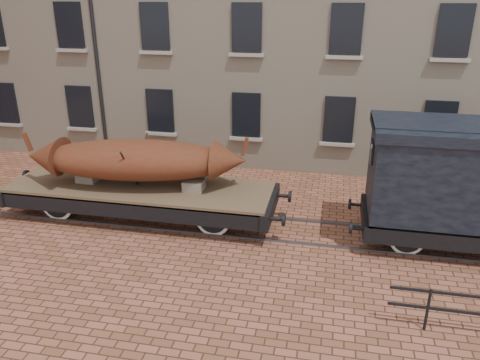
# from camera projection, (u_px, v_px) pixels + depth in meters

# --- Properties ---
(ground) EXTENTS (90.00, 90.00, 0.00)m
(ground) POSITION_uv_depth(u_px,v_px,m) (297.00, 232.00, 13.83)
(ground) COLOR brown
(rail_track) EXTENTS (30.00, 1.52, 0.06)m
(rail_track) POSITION_uv_depth(u_px,v_px,m) (297.00, 231.00, 13.82)
(rail_track) COLOR #59595E
(rail_track) RESTS_ON ground
(flatcar_wagon) EXTENTS (9.14, 2.48, 1.38)m
(flatcar_wagon) POSITION_uv_depth(u_px,v_px,m) (141.00, 192.00, 14.42)
(flatcar_wagon) COLOR brown
(flatcar_wagon) RESTS_ON ground
(iron_boat) EXTENTS (6.75, 2.62, 1.62)m
(iron_boat) POSITION_uv_depth(u_px,v_px,m) (136.00, 160.00, 14.04)
(iron_boat) COLOR #5C1C12
(iron_boat) RESTS_ON flatcar_wagon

